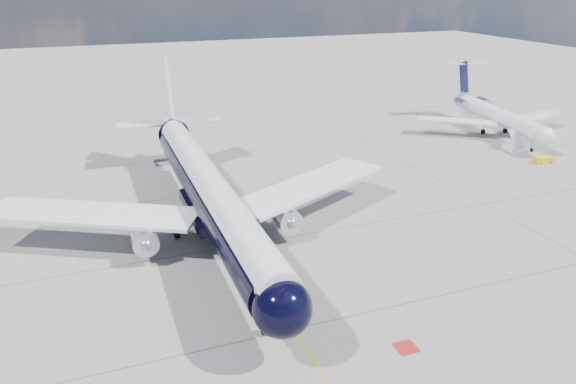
% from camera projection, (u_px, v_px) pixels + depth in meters
% --- Properties ---
extents(ground, '(320.00, 320.00, 0.00)m').
position_uv_depth(ground, '(194.00, 181.00, 72.91)').
color(ground, gray).
rests_on(ground, ground).
extents(taxiway_centerline, '(0.16, 160.00, 0.01)m').
position_uv_depth(taxiway_centerline, '(203.00, 194.00, 68.56)').
color(taxiway_centerline, '#E1AE0B').
rests_on(taxiway_centerline, ground).
extents(red_marking, '(1.60, 1.60, 0.01)m').
position_uv_depth(red_marking, '(406.00, 348.00, 40.44)').
color(red_marking, maroon).
rests_on(red_marking, ground).
extents(main_airliner, '(43.41, 52.75, 15.26)m').
position_uv_depth(main_airliner, '(207.00, 188.00, 57.14)').
color(main_airliner, black).
rests_on(main_airliner, ground).
extents(regional_jet, '(26.58, 30.86, 10.48)m').
position_uv_depth(regional_jet, '(493.00, 113.00, 94.38)').
color(regional_jet, white).
rests_on(regional_jet, ground).
extents(boarding_stair, '(2.73, 3.23, 3.23)m').
position_uv_depth(boarding_stair, '(514.00, 147.00, 85.08)').
color(boarding_stair, white).
rests_on(boarding_stair, ground).
extents(service_tug, '(2.61, 1.73, 0.96)m').
position_uv_depth(service_tug, '(543.00, 160.00, 79.69)').
color(service_tug, yellow).
rests_on(service_tug, ground).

